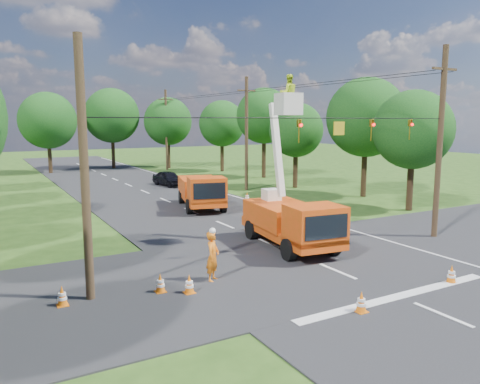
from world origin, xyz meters
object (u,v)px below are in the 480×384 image
pole_left (84,172)px  distant_car (169,178)px  traffic_cone_2 (249,224)px  traffic_cone_7 (247,197)px  second_truck (202,191)px  pole_right_mid (246,133)px  ground_worker (213,256)px  pole_right_far (166,129)px  bucket_truck (292,213)px  tree_right_a (413,130)px  traffic_cone_1 (451,274)px  traffic_cone_6 (62,296)px  tree_right_d (264,116)px  pole_right_near (440,142)px  traffic_cone_0 (361,302)px  tree_right_c (296,130)px  traffic_cone_5 (160,283)px  tree_far_b (112,116)px  traffic_cone_4 (189,284)px  tree_right_b (366,118)px  traffic_cone_3 (268,211)px  tree_far_c (168,122)px  tree_far_a (48,121)px

pole_left → distant_car: bearing=63.6°
traffic_cone_2 → traffic_cone_7: size_ratio=1.00×
second_truck → distant_car: second_truck is taller
second_truck → pole_right_mid: (7.39, 6.37, 3.82)m
ground_worker → distant_car: (8.24, 26.23, -0.27)m
traffic_cone_2 → pole_right_mid: size_ratio=0.07×
pole_right_mid → pole_right_far: bearing=90.0°
bucket_truck → traffic_cone_2: 4.38m
pole_right_far → tree_right_a: bearing=-81.6°
traffic_cone_1 → traffic_cone_6: same height
pole_right_mid → tree_right_a: pole_right_mid is taller
tree_right_d → traffic_cone_7: bearing=-127.1°
pole_right_near → traffic_cone_1: bearing=-137.3°
traffic_cone_0 → traffic_cone_7: same height
pole_right_far → tree_right_c: (4.70, -21.00, 0.21)m
traffic_cone_5 → tree_right_c: tree_right_c is taller
tree_far_b → traffic_cone_2: bearing=-93.6°
traffic_cone_4 → pole_right_far: bearing=70.3°
tree_right_a → second_truck: bearing=148.4°
second_truck → traffic_cone_0: (-3.19, -19.15, -0.93)m
distant_car → traffic_cone_6: size_ratio=5.90×
ground_worker → pole_left: (-4.57, 0.39, 3.51)m
traffic_cone_6 → pole_left: bearing=10.8°
traffic_cone_2 → tree_right_a: 13.93m
pole_right_mid → tree_right_b: 10.39m
second_truck → traffic_cone_3: second_truck is taller
traffic_cone_6 → tree_right_d: tree_right_d is taller
traffic_cone_5 → pole_right_mid: bearing=52.8°
traffic_cone_5 → tree_right_b: (22.16, 12.61, 6.08)m
ground_worker → pole_right_far: pole_right_far is taller
traffic_cone_6 → traffic_cone_7: same height
traffic_cone_2 → ground_worker: bearing=-129.9°
traffic_cone_0 → traffic_cone_2: bearing=77.1°
traffic_cone_3 → tree_far_c: (5.89, 33.17, 5.70)m
bucket_truck → traffic_cone_3: size_ratio=11.79×
traffic_cone_2 → tree_right_d: 25.98m
pole_right_mid → tree_far_b: bearing=102.4°
tree_right_b → traffic_cone_3: bearing=-164.5°
tree_far_b → tree_right_a: bearing=-74.9°
pole_right_mid → traffic_cone_0: bearing=-112.5°
pole_right_mid → tree_far_a: size_ratio=1.05×
traffic_cone_0 → tree_right_a: tree_right_a is taller
traffic_cone_1 → bucket_truck: bearing=108.1°
traffic_cone_0 → pole_right_far: bearing=76.9°
traffic_cone_1 → tree_right_a: (10.59, 11.16, 5.20)m
pole_right_far → tree_far_c: size_ratio=1.09×
second_truck → traffic_cone_4: 16.61m
tree_right_d → tree_far_b: (-11.80, 18.00, 0.13)m
traffic_cone_5 → tree_right_c: bearing=43.9°
bucket_truck → traffic_cone_0: size_ratio=11.79×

